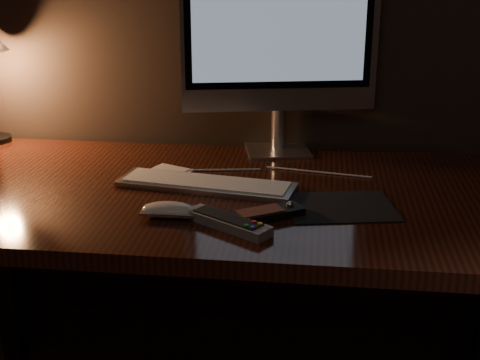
# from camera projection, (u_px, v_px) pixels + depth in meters

# --- Properties ---
(desk) EXTENTS (1.60, 0.75, 0.75)m
(desk) POSITION_uv_depth(u_px,v_px,m) (226.00, 228.00, 1.71)
(desk) COLOR #36150C
(desk) RESTS_ON ground
(monitor) EXTENTS (0.53, 0.19, 0.56)m
(monitor) POSITION_uv_depth(u_px,v_px,m) (280.00, 34.00, 1.79)
(monitor) COLOR silver
(monitor) RESTS_ON desk
(keyboard) EXTENTS (0.45, 0.19, 0.02)m
(keyboard) POSITION_uv_depth(u_px,v_px,m) (206.00, 184.00, 1.62)
(keyboard) COLOR silver
(keyboard) RESTS_ON desk
(mousepad) EXTENTS (0.27, 0.23, 0.00)m
(mousepad) POSITION_uv_depth(u_px,v_px,m) (340.00, 207.00, 1.50)
(mousepad) COLOR black
(mousepad) RESTS_ON desk
(mouse) EXTENTS (0.12, 0.06, 0.02)m
(mouse) POSITION_uv_depth(u_px,v_px,m) (169.00, 212.00, 1.45)
(mouse) COLOR white
(mouse) RESTS_ON desk
(media_remote) EXTENTS (0.16, 0.13, 0.03)m
(media_remote) POSITION_uv_depth(u_px,v_px,m) (268.00, 213.00, 1.44)
(media_remote) COLOR black
(media_remote) RESTS_ON desk
(tv_remote) EXTENTS (0.20, 0.15, 0.03)m
(tv_remote) POSITION_uv_depth(u_px,v_px,m) (228.00, 222.00, 1.39)
(tv_remote) COLOR gray
(tv_remote) RESTS_ON desk
(papers) EXTENTS (0.13, 0.10, 0.01)m
(papers) POSITION_uv_depth(u_px,v_px,m) (169.00, 171.00, 1.73)
(papers) COLOR white
(papers) RESTS_ON desk
(cable) EXTENTS (0.57, 0.03, 0.00)m
(cable) POSITION_uv_depth(u_px,v_px,m) (261.00, 172.00, 1.72)
(cable) COLOR white
(cable) RESTS_ON desk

